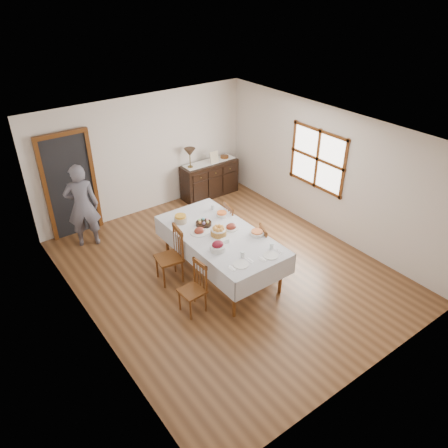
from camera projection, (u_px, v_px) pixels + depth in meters
ground at (227, 270)px, 8.04m from camera, size 6.00×6.00×0.00m
room_shell at (206, 184)px, 7.42m from camera, size 5.02×6.02×2.65m
dining_table at (220, 239)px, 7.59m from camera, size 1.25×2.45×0.84m
chair_left_near at (194, 287)px, 6.91m from camera, size 0.39×0.39×0.89m
chair_left_far at (172, 255)px, 7.58m from camera, size 0.49×0.49×1.03m
chair_right_near at (269, 249)px, 7.81m from camera, size 0.50×0.50×0.93m
chair_right_far at (235, 226)px, 8.47m from camera, size 0.48×0.48×0.97m
sideboard at (210, 179)px, 10.47m from camera, size 1.40×0.51×0.84m
person at (82, 203)px, 8.36m from camera, size 0.66×0.54×1.83m
bread_basket at (219, 231)px, 7.48m from camera, size 0.27×0.27×0.17m
egg_basket at (204, 223)px, 7.79m from camera, size 0.28×0.28×0.11m
ham_platter_a at (199, 231)px, 7.58m from camera, size 0.33×0.33×0.11m
ham_platter_b at (231, 227)px, 7.69m from camera, size 0.27×0.27×0.11m
beet_bowl at (218, 247)px, 7.09m from camera, size 0.26×0.26×0.17m
carrot_bowl at (222, 214)px, 8.06m from camera, size 0.19×0.19×0.09m
pineapple_bowl at (181, 219)px, 7.86m from camera, size 0.23×0.23×0.15m
casserole_dish at (257, 233)px, 7.52m from camera, size 0.26×0.26×0.07m
butter_dish at (224, 241)px, 7.29m from camera, size 0.14×0.09×0.07m
setting_left at (241, 261)px, 6.82m from camera, size 0.42×0.31×0.10m
setting_right at (271, 252)px, 7.03m from camera, size 0.42×0.31×0.10m
glass_far_a at (184, 216)px, 7.98m from camera, size 0.06×0.06×0.10m
glass_far_b at (213, 207)px, 8.29m from camera, size 0.07×0.07×0.09m
runner at (209, 162)px, 10.30m from camera, size 1.30×0.35×0.01m
table_lamp at (190, 153)px, 9.85m from camera, size 0.26×0.26×0.46m
picture_frame at (214, 157)px, 10.18m from camera, size 0.22×0.08×0.28m
deco_bowl at (224, 157)px, 10.49m from camera, size 0.20×0.20×0.06m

